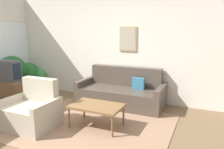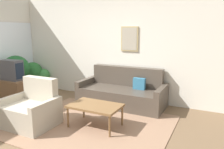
# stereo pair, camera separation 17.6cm
# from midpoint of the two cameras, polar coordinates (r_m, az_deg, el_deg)

# --- Properties ---
(ground_plane) EXTENTS (16.00, 16.00, 0.00)m
(ground_plane) POSITION_cam_midpoint_polar(r_m,az_deg,el_deg) (4.16, -20.10, -14.20)
(ground_plane) COLOR brown
(area_rug) EXTENTS (2.83, 2.35, 0.01)m
(area_rug) POSITION_cam_midpoint_polar(r_m,az_deg,el_deg) (4.21, -6.13, -13.13)
(area_rug) COLOR #937056
(area_rug) RESTS_ON ground_plane
(wall_back) EXTENTS (8.00, 0.09, 2.70)m
(wall_back) POSITION_cam_midpoint_polar(r_m,az_deg,el_deg) (5.78, -3.75, 7.43)
(wall_back) COLOR silver
(wall_back) RESTS_ON ground_plane
(couch) EXTENTS (2.03, 0.90, 0.88)m
(couch) POSITION_cam_midpoint_polar(r_m,az_deg,el_deg) (5.23, 1.52, -4.74)
(couch) COLOR #4C4238
(couch) RESTS_ON ground_plane
(coffee_table) EXTENTS (0.93, 0.59, 0.42)m
(coffee_table) POSITION_cam_midpoint_polar(r_m,az_deg,el_deg) (4.02, -5.31, -8.46)
(coffee_table) COLOR brown
(coffee_table) RESTS_ON ground_plane
(tv_stand) EXTENTS (0.84, 0.47, 0.54)m
(tv_stand) POSITION_cam_midpoint_polar(r_m,az_deg,el_deg) (6.00, -25.75, -4.01)
(tv_stand) COLOR brown
(tv_stand) RESTS_ON ground_plane
(tv) EXTENTS (0.56, 0.28, 0.50)m
(tv) POSITION_cam_midpoint_polar(r_m,az_deg,el_deg) (5.89, -26.17, 0.88)
(tv) COLOR #424247
(tv) RESTS_ON tv_stand
(armchair) EXTENTS (0.92, 0.76, 0.87)m
(armchair) POSITION_cam_midpoint_polar(r_m,az_deg,el_deg) (4.35, -21.30, -9.05)
(armchair) COLOR #B2A893
(armchair) RESTS_ON ground_plane
(potted_plant_tall) EXTENTS (0.71, 0.71, 1.09)m
(potted_plant_tall) POSITION_cam_midpoint_polar(r_m,az_deg,el_deg) (6.43, -25.28, 1.06)
(potted_plant_tall) COLOR beige
(potted_plant_tall) RESTS_ON ground_plane
(potted_plant_by_window) EXTENTS (0.38, 0.38, 0.62)m
(potted_plant_by_window) POSITION_cam_midpoint_polar(r_m,az_deg,el_deg) (6.88, -18.91, -0.95)
(potted_plant_by_window) COLOR beige
(potted_plant_by_window) RESTS_ON ground_plane
(potted_plant_small) EXTENTS (0.56, 0.56, 0.83)m
(potted_plant_small) POSITION_cam_midpoint_polar(r_m,az_deg,el_deg) (6.89, -21.49, 0.28)
(potted_plant_small) COLOR #935638
(potted_plant_small) RESTS_ON ground_plane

